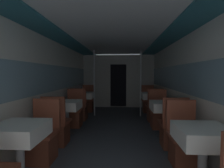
{
  "coord_description": "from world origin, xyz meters",
  "views": [
    {
      "loc": [
        0.16,
        -1.11,
        1.35
      ],
      "look_at": [
        -0.08,
        3.03,
        1.11
      ],
      "focal_mm": 28.0,
      "sensor_mm": 36.0,
      "label": 1
    }
  ],
  "objects_px": {
    "dining_table_left_1": "(67,107)",
    "chair_right_far_0": "(184,146)",
    "chair_left_far_2": "(88,103)",
    "chair_right_near_2": "(154,111)",
    "chair_left_near_2": "(80,110)",
    "dining_table_left_2": "(84,96)",
    "chair_left_near_1": "(57,130)",
    "support_pole_left_2": "(94,83)",
    "chair_left_far_1": "(74,115)",
    "chair_right_far_2": "(148,104)",
    "dining_table_right_0": "(203,138)",
    "chair_right_near_1": "(172,132)",
    "dining_table_left_0": "(19,134)",
    "chair_left_far_0": "(42,142)",
    "chair_right_far_1": "(159,116)",
    "dining_table_right_1": "(165,108)",
    "support_pole_right_2": "(141,83)",
    "dining_table_right_2": "(151,97)"
  },
  "relations": [
    {
      "from": "dining_table_right_0",
      "to": "chair_right_far_2",
      "type": "bearing_deg",
      "value": 90.0
    },
    {
      "from": "dining_table_left_0",
      "to": "dining_table_left_2",
      "type": "xyz_separation_m",
      "value": [
        0.0,
        3.58,
        0.0
      ]
    },
    {
      "from": "chair_right_far_1",
      "to": "chair_right_near_2",
      "type": "height_order",
      "value": "same"
    },
    {
      "from": "chair_left_far_0",
      "to": "chair_right_far_1",
      "type": "height_order",
      "value": "same"
    },
    {
      "from": "chair_right_far_1",
      "to": "chair_right_far_0",
      "type": "bearing_deg",
      "value": 90.0
    },
    {
      "from": "chair_left_far_1",
      "to": "chair_right_far_2",
      "type": "relative_size",
      "value": 1.0
    },
    {
      "from": "dining_table_right_1",
      "to": "chair_right_far_2",
      "type": "bearing_deg",
      "value": 90.0
    },
    {
      "from": "chair_left_near_2",
      "to": "dining_table_right_2",
      "type": "distance_m",
      "value": 2.26
    },
    {
      "from": "dining_table_right_0",
      "to": "chair_right_far_0",
      "type": "xyz_separation_m",
      "value": [
        0.0,
        0.59,
        -0.33
      ]
    },
    {
      "from": "chair_left_far_1",
      "to": "chair_right_far_0",
      "type": "height_order",
      "value": "same"
    },
    {
      "from": "chair_left_far_2",
      "to": "dining_table_right_0",
      "type": "bearing_deg",
      "value": 117.36
    },
    {
      "from": "chair_right_far_1",
      "to": "chair_right_far_2",
      "type": "relative_size",
      "value": 1.0
    },
    {
      "from": "support_pole_right_2",
      "to": "chair_left_far_1",
      "type": "bearing_deg",
      "value": -146.55
    },
    {
      "from": "dining_table_left_1",
      "to": "support_pole_left_2",
      "type": "height_order",
      "value": "support_pole_left_2"
    },
    {
      "from": "chair_left_near_1",
      "to": "chair_left_far_1",
      "type": "distance_m",
      "value": 1.17
    },
    {
      "from": "dining_table_left_1",
      "to": "chair_left_far_2",
      "type": "xyz_separation_m",
      "value": [
        0.0,
        2.37,
        -0.33
      ]
    },
    {
      "from": "chair_left_near_2",
      "to": "chair_left_far_1",
      "type": "bearing_deg",
      "value": -90.0
    },
    {
      "from": "chair_left_near_2",
      "to": "dining_table_right_0",
      "type": "relative_size",
      "value": 1.26
    },
    {
      "from": "chair_left_far_2",
      "to": "dining_table_left_1",
      "type": "bearing_deg",
      "value": 90.0
    },
    {
      "from": "chair_right_far_0",
      "to": "chair_right_far_1",
      "type": "xyz_separation_m",
      "value": [
        0.0,
        1.79,
        0.0
      ]
    },
    {
      "from": "dining_table_left_2",
      "to": "support_pole_left_2",
      "type": "height_order",
      "value": "support_pole_left_2"
    },
    {
      "from": "chair_left_far_2",
      "to": "chair_left_near_2",
      "type": "bearing_deg",
      "value": 90.0
    },
    {
      "from": "dining_table_left_1",
      "to": "chair_right_far_0",
      "type": "height_order",
      "value": "chair_right_far_0"
    },
    {
      "from": "chair_left_far_0",
      "to": "chair_right_far_2",
      "type": "bearing_deg",
      "value": -121.06
    },
    {
      "from": "chair_right_near_1",
      "to": "chair_right_far_2",
      "type": "xyz_separation_m",
      "value": [
        0.0,
        2.96,
        0.0
      ]
    },
    {
      "from": "chair_right_far_0",
      "to": "chair_right_far_1",
      "type": "height_order",
      "value": "same"
    },
    {
      "from": "chair_left_far_2",
      "to": "dining_table_right_1",
      "type": "distance_m",
      "value": 3.22
    },
    {
      "from": "chair_left_far_0",
      "to": "chair_right_far_0",
      "type": "distance_m",
      "value": 2.15
    },
    {
      "from": "dining_table_right_1",
      "to": "dining_table_left_0",
      "type": "bearing_deg",
      "value": -140.3
    },
    {
      "from": "dining_table_left_1",
      "to": "chair_right_far_1",
      "type": "bearing_deg",
      "value": 15.21
    },
    {
      "from": "chair_left_near_1",
      "to": "chair_right_far_1",
      "type": "distance_m",
      "value": 2.45
    },
    {
      "from": "chair_right_far_2",
      "to": "chair_left_far_0",
      "type": "bearing_deg",
      "value": 58.94
    },
    {
      "from": "chair_right_near_1",
      "to": "chair_right_far_2",
      "type": "height_order",
      "value": "same"
    },
    {
      "from": "chair_left_near_2",
      "to": "chair_right_near_1",
      "type": "xyz_separation_m",
      "value": [
        2.15,
        -1.79,
        0.0
      ]
    },
    {
      "from": "dining_table_left_2",
      "to": "chair_left_near_1",
      "type": "bearing_deg",
      "value": -90.0
    },
    {
      "from": "dining_table_left_0",
      "to": "chair_right_far_0",
      "type": "xyz_separation_m",
      "value": [
        2.15,
        0.59,
        -0.33
      ]
    },
    {
      "from": "dining_table_left_0",
      "to": "dining_table_left_2",
      "type": "distance_m",
      "value": 3.58
    },
    {
      "from": "chair_left_near_2",
      "to": "chair_right_far_1",
      "type": "bearing_deg",
      "value": -15.98
    },
    {
      "from": "chair_left_near_1",
      "to": "chair_right_near_1",
      "type": "bearing_deg",
      "value": 0.0
    },
    {
      "from": "chair_left_far_2",
      "to": "chair_right_near_2",
      "type": "height_order",
      "value": "same"
    },
    {
      "from": "chair_left_near_1",
      "to": "chair_right_far_0",
      "type": "xyz_separation_m",
      "value": [
        2.15,
        -0.62,
        0.0
      ]
    },
    {
      "from": "dining_table_left_1",
      "to": "chair_left_far_0",
      "type": "bearing_deg",
      "value": -90.0
    },
    {
      "from": "chair_right_near_1",
      "to": "chair_left_far_2",
      "type": "bearing_deg",
      "value": 126.05
    },
    {
      "from": "dining_table_left_2",
      "to": "chair_right_near_1",
      "type": "bearing_deg",
      "value": -47.78
    },
    {
      "from": "dining_table_left_0",
      "to": "chair_left_far_0",
      "type": "distance_m",
      "value": 0.67
    },
    {
      "from": "chair_left_near_1",
      "to": "chair_right_far_1",
      "type": "bearing_deg",
      "value": 28.54
    },
    {
      "from": "dining_table_left_1",
      "to": "support_pole_left_2",
      "type": "xyz_separation_m",
      "value": [
        0.33,
        1.79,
        0.43
      ]
    },
    {
      "from": "dining_table_left_1",
      "to": "chair_right_far_2",
      "type": "distance_m",
      "value": 3.22
    },
    {
      "from": "chair_right_near_2",
      "to": "support_pole_right_2",
      "type": "height_order",
      "value": "support_pole_right_2"
    },
    {
      "from": "chair_left_far_0",
      "to": "support_pole_left_2",
      "type": "bearing_deg",
      "value": -96.37
    }
  ]
}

